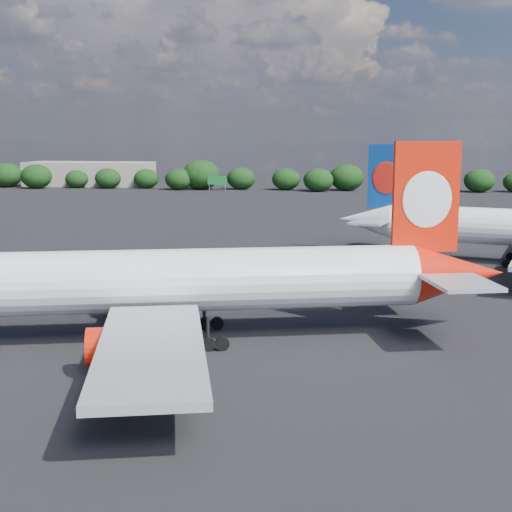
# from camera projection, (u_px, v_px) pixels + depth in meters

# --- Properties ---
(ground) EXTENTS (500.00, 500.00, 0.00)m
(ground) POSITION_uv_depth(u_px,v_px,m) (192.00, 253.00, 105.09)
(ground) COLOR black
(ground) RESTS_ON ground
(qantas_airliner) EXTENTS (50.57, 48.43, 16.68)m
(qantas_airliner) POSITION_uv_depth(u_px,v_px,m) (202.00, 281.00, 59.60)
(qantas_airliner) COLOR white
(qantas_airliner) RESTS_ON ground
(terminal_building) EXTENTS (42.00, 16.00, 8.00)m
(terminal_building) POSITION_uv_depth(u_px,v_px,m) (90.00, 174.00, 241.85)
(terminal_building) COLOR gray
(terminal_building) RESTS_ON ground
(highway_sign) EXTENTS (6.00, 0.30, 4.50)m
(highway_sign) POSITION_uv_depth(u_px,v_px,m) (217.00, 181.00, 220.25)
(highway_sign) COLOR #166E29
(highway_sign) RESTS_ON ground
(billboard_yellow) EXTENTS (5.00, 0.30, 5.50)m
(billboard_yellow) POSITION_uv_depth(u_px,v_px,m) (315.00, 178.00, 222.08)
(billboard_yellow) COLOR yellow
(billboard_yellow) RESTS_ON ground
(horizon_treeline) EXTENTS (205.77, 13.68, 9.30)m
(horizon_treeline) POSITION_uv_depth(u_px,v_px,m) (300.00, 178.00, 220.50)
(horizon_treeline) COLOR black
(horizon_treeline) RESTS_ON ground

